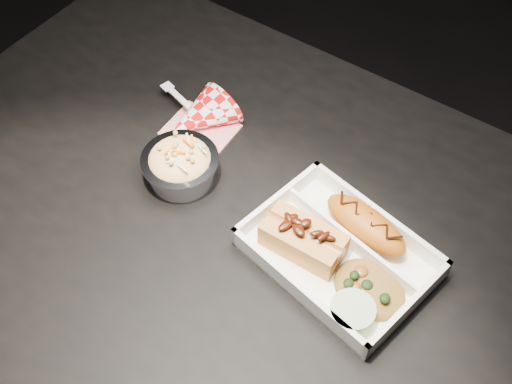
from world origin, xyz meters
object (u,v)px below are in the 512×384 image
dining_table (250,260)px  napkin_fork (199,118)px  food_tray (339,255)px  fried_pastry (366,225)px  foil_coleslaw_cup (180,163)px  hotdog (304,238)px

dining_table → napkin_fork: size_ratio=7.26×
napkin_fork → dining_table: bearing=-17.4°
dining_table → napkin_fork: bearing=147.1°
dining_table → food_tray: bearing=12.2°
food_tray → fried_pastry: fried_pastry is taller
fried_pastry → napkin_fork: bearing=173.3°
dining_table → foil_coleslaw_cup: 0.19m
dining_table → fried_pastry: size_ratio=8.66×
food_tray → hotdog: hotdog is taller
hotdog → napkin_fork: size_ratio=0.73×
food_tray → dining_table: bearing=-157.0°
foil_coleslaw_cup → napkin_fork: bearing=114.2°
dining_table → hotdog: size_ratio=9.94×
dining_table → foil_coleslaw_cup: bearing=172.4°
food_tray → hotdog: size_ratio=2.31×
dining_table → food_tray: (0.13, 0.03, 0.10)m
food_tray → napkin_fork: 0.34m
dining_table → food_tray: 0.17m
fried_pastry → dining_table: bearing=-150.1°
food_tray → hotdog: (-0.05, -0.02, 0.02)m
dining_table → hotdog: (0.09, 0.01, 0.12)m
hotdog → foil_coleslaw_cup: size_ratio=1.02×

